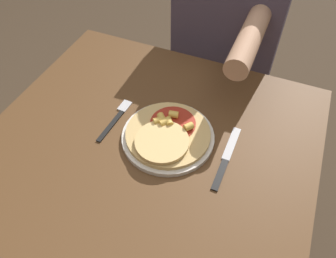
% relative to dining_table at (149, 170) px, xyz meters
% --- Properties ---
extents(ground_plane, '(8.00, 8.00, 0.00)m').
position_rel_dining_table_xyz_m(ground_plane, '(0.00, 0.00, -0.62)').
color(ground_plane, '#423323').
extents(dining_table, '(0.91, 0.85, 0.75)m').
position_rel_dining_table_xyz_m(dining_table, '(0.00, 0.00, 0.00)').
color(dining_table, brown).
rests_on(dining_table, ground_plane).
extents(plate, '(0.26, 0.26, 0.01)m').
position_rel_dining_table_xyz_m(plate, '(0.05, 0.04, 0.14)').
color(plate, silver).
rests_on(plate, dining_table).
extents(pizza, '(0.24, 0.24, 0.04)m').
position_rel_dining_table_xyz_m(pizza, '(0.04, 0.04, 0.16)').
color(pizza, tan).
rests_on(pizza, plate).
extents(fork, '(0.03, 0.18, 0.00)m').
position_rel_dining_table_xyz_m(fork, '(-0.12, 0.05, 0.13)').
color(fork, black).
rests_on(fork, dining_table).
extents(knife, '(0.02, 0.22, 0.00)m').
position_rel_dining_table_xyz_m(knife, '(0.22, 0.04, 0.13)').
color(knife, black).
rests_on(knife, dining_table).
extents(person_diner, '(0.38, 0.52, 1.23)m').
position_rel_dining_table_xyz_m(person_diner, '(0.06, 0.60, 0.10)').
color(person_diner, '#2D2D38').
rests_on(person_diner, ground_plane).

